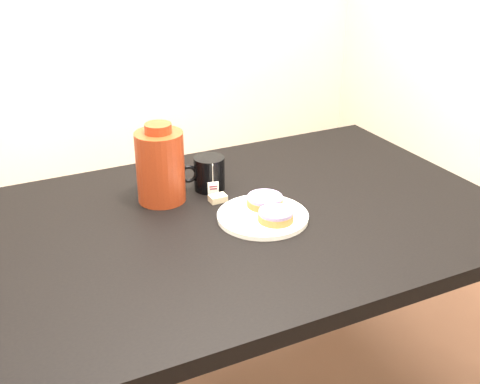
{
  "coord_description": "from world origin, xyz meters",
  "views": [
    {
      "loc": [
        -0.58,
        -1.22,
        1.46
      ],
      "look_at": [
        0.02,
        0.01,
        0.81
      ],
      "focal_mm": 45.0,
      "sensor_mm": 36.0,
      "label": 1
    }
  ],
  "objects_px": {
    "table": "(235,245)",
    "mug": "(209,173)",
    "plate": "(263,216)",
    "bagel_back": "(265,201)",
    "teabag_pouch": "(218,198)",
    "bagel_front": "(276,216)",
    "bagel_package": "(160,166)"
  },
  "relations": [
    {
      "from": "table",
      "to": "teabag_pouch",
      "type": "bearing_deg",
      "value": 91.19
    },
    {
      "from": "bagel_front",
      "to": "mug",
      "type": "height_order",
      "value": "mug"
    },
    {
      "from": "table",
      "to": "mug",
      "type": "distance_m",
      "value": 0.22
    },
    {
      "from": "plate",
      "to": "bagel_back",
      "type": "distance_m",
      "value": 0.05
    },
    {
      "from": "mug",
      "to": "teabag_pouch",
      "type": "relative_size",
      "value": 2.98
    },
    {
      "from": "table",
      "to": "bagel_package",
      "type": "bearing_deg",
      "value": 127.18
    },
    {
      "from": "bagel_back",
      "to": "teabag_pouch",
      "type": "relative_size",
      "value": 2.59
    },
    {
      "from": "table",
      "to": "mug",
      "type": "relative_size",
      "value": 10.42
    },
    {
      "from": "table",
      "to": "bagel_front",
      "type": "bearing_deg",
      "value": -49.2
    },
    {
      "from": "plate",
      "to": "bagel_package",
      "type": "distance_m",
      "value": 0.3
    },
    {
      "from": "table",
      "to": "bagel_back",
      "type": "bearing_deg",
      "value": 0.57
    },
    {
      "from": "mug",
      "to": "bagel_package",
      "type": "distance_m",
      "value": 0.15
    },
    {
      "from": "bagel_front",
      "to": "teabag_pouch",
      "type": "xyz_separation_m",
      "value": [
        -0.07,
        0.18,
        -0.02
      ]
    },
    {
      "from": "bagel_back",
      "to": "bagel_front",
      "type": "bearing_deg",
      "value": -100.16
    },
    {
      "from": "table",
      "to": "bagel_package",
      "type": "relative_size",
      "value": 6.52
    },
    {
      "from": "bagel_back",
      "to": "mug",
      "type": "distance_m",
      "value": 0.2
    },
    {
      "from": "bagel_front",
      "to": "bagel_back",
      "type": "bearing_deg",
      "value": 79.84
    },
    {
      "from": "plate",
      "to": "teabag_pouch",
      "type": "relative_size",
      "value": 5.13
    },
    {
      "from": "teabag_pouch",
      "to": "table",
      "type": "bearing_deg",
      "value": -88.81
    },
    {
      "from": "plate",
      "to": "mug",
      "type": "bearing_deg",
      "value": 103.04
    },
    {
      "from": "plate",
      "to": "teabag_pouch",
      "type": "distance_m",
      "value": 0.15
    },
    {
      "from": "table",
      "to": "plate",
      "type": "height_order",
      "value": "plate"
    },
    {
      "from": "plate",
      "to": "mug",
      "type": "distance_m",
      "value": 0.23
    },
    {
      "from": "table",
      "to": "bagel_package",
      "type": "height_order",
      "value": "bagel_package"
    },
    {
      "from": "bagel_back",
      "to": "bagel_package",
      "type": "xyz_separation_m",
      "value": [
        -0.22,
        0.17,
        0.07
      ]
    },
    {
      "from": "bagel_back",
      "to": "bagel_front",
      "type": "xyz_separation_m",
      "value": [
        -0.02,
        -0.08,
        -0.0
      ]
    },
    {
      "from": "mug",
      "to": "bagel_back",
      "type": "bearing_deg",
      "value": -54.14
    },
    {
      "from": "bagel_front",
      "to": "bagel_package",
      "type": "relative_size",
      "value": 0.49
    },
    {
      "from": "plate",
      "to": "bagel_front",
      "type": "height_order",
      "value": "bagel_front"
    },
    {
      "from": "table",
      "to": "plate",
      "type": "relative_size",
      "value": 6.07
    },
    {
      "from": "table",
      "to": "teabag_pouch",
      "type": "distance_m",
      "value": 0.14
    },
    {
      "from": "bagel_front",
      "to": "mug",
      "type": "xyz_separation_m",
      "value": [
        -0.06,
        0.26,
        0.02
      ]
    }
  ]
}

